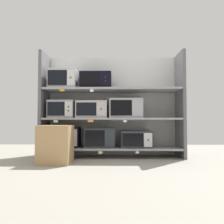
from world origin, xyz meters
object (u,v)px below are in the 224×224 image
(microwave_2, at_px, (136,139))
(microwave_3, at_px, (62,109))
(microwave_0, at_px, (64,137))
(microwave_5, at_px, (126,108))
(microwave_1, at_px, (100,138))
(microwave_4, at_px, (92,110))
(microwave_6, at_px, (63,80))
(shipping_carton, at_px, (56,144))
(microwave_7, at_px, (96,81))

(microwave_2, height_order, microwave_3, microwave_3)
(microwave_0, xyz_separation_m, microwave_5, (1.03, 0.00, 0.47))
(microwave_1, height_order, microwave_3, microwave_3)
(microwave_1, xyz_separation_m, microwave_4, (-0.13, 0.00, 0.46))
(microwave_0, distance_m, microwave_6, 0.96)
(microwave_2, relative_size, microwave_6, 1.08)
(microwave_1, bearing_deg, shipping_carton, -136.10)
(microwave_4, xyz_separation_m, microwave_6, (-0.49, -0.00, 0.51))
(microwave_6, bearing_deg, microwave_3, -179.88)
(microwave_2, bearing_deg, microwave_6, -180.00)
(microwave_4, bearing_deg, microwave_6, -180.00)
(microwave_5, bearing_deg, microwave_1, -179.98)
(microwave_5, xyz_separation_m, microwave_7, (-0.50, 0.00, 0.46))
(shipping_carton, bearing_deg, microwave_3, 94.92)
(microwave_5, bearing_deg, microwave_3, -180.00)
(microwave_4, xyz_separation_m, microwave_7, (0.06, -0.00, 0.48))
(microwave_2, bearing_deg, microwave_0, -179.99)
(microwave_3, xyz_separation_m, microwave_4, (0.50, 0.00, -0.01))
(microwave_2, relative_size, shipping_carton, 0.93)
(microwave_0, xyz_separation_m, microwave_4, (0.46, 0.00, 0.45))
(microwave_3, bearing_deg, microwave_0, -0.17)
(microwave_2, xyz_separation_m, microwave_3, (-1.23, -0.00, 0.49))
(microwave_6, bearing_deg, microwave_7, -0.00)
(microwave_4, bearing_deg, microwave_7, -0.07)
(microwave_4, relative_size, microwave_7, 0.98)
(microwave_0, bearing_deg, microwave_3, 179.83)
(microwave_1, height_order, microwave_2, microwave_1)
(microwave_1, xyz_separation_m, microwave_6, (-0.62, 0.00, 0.97))
(microwave_4, xyz_separation_m, shipping_carton, (-0.45, -0.57, -0.52))
(microwave_1, height_order, microwave_5, microwave_5)
(microwave_0, relative_size, microwave_2, 1.01)
(microwave_2, xyz_separation_m, shipping_carton, (-1.18, -0.57, -0.03))
(microwave_3, height_order, microwave_4, microwave_3)
(microwave_3, xyz_separation_m, microwave_7, (0.57, 0.00, 0.48))
(microwave_3, bearing_deg, microwave_7, 0.00)
(microwave_0, distance_m, microwave_2, 1.19)
(microwave_5, height_order, microwave_6, microwave_6)
(microwave_6, bearing_deg, microwave_0, -0.42)
(microwave_1, height_order, microwave_4, microwave_4)
(microwave_5, distance_m, microwave_6, 1.15)
(microwave_5, bearing_deg, microwave_4, 179.99)
(microwave_5, relative_size, microwave_6, 1.17)
(microwave_0, relative_size, microwave_3, 1.19)
(microwave_2, bearing_deg, microwave_3, -180.00)
(microwave_6, relative_size, shipping_carton, 0.86)
(microwave_1, relative_size, shipping_carton, 0.94)
(microwave_3, bearing_deg, microwave_2, 0.00)
(microwave_5, bearing_deg, shipping_carton, -150.86)
(microwave_2, distance_m, microwave_4, 0.88)
(microwave_3, height_order, microwave_5, microwave_5)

